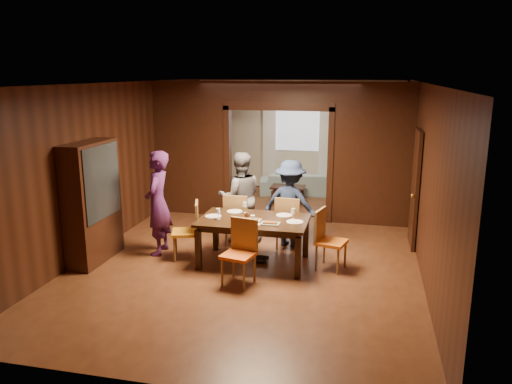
% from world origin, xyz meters
% --- Properties ---
extents(floor, '(9.00, 9.00, 0.00)m').
position_xyz_m(floor, '(0.00, 0.00, 0.00)').
color(floor, '#4E2815').
rests_on(floor, ground).
extents(ceiling, '(5.50, 9.00, 0.02)m').
position_xyz_m(ceiling, '(0.00, 0.00, 2.90)').
color(ceiling, silver).
rests_on(ceiling, room_walls).
extents(room_walls, '(5.52, 9.01, 2.90)m').
position_xyz_m(room_walls, '(0.00, 1.89, 1.51)').
color(room_walls, black).
rests_on(room_walls, floor).
extents(person_purple, '(0.50, 0.70, 1.80)m').
position_xyz_m(person_purple, '(-1.62, -0.96, 0.90)').
color(person_purple, '#451A4E').
rests_on(person_purple, floor).
extents(person_grey, '(0.99, 0.89, 1.68)m').
position_xyz_m(person_grey, '(-0.40, -0.03, 0.84)').
color(person_grey, slate).
rests_on(person_grey, floor).
extents(person_navy, '(1.12, 0.79, 1.57)m').
position_xyz_m(person_navy, '(0.53, -0.05, 0.79)').
color(person_navy, '#1D2848').
rests_on(person_navy, floor).
extents(sofa, '(2.02, 1.04, 0.56)m').
position_xyz_m(sofa, '(0.11, 3.85, 0.28)').
color(sofa, '#8CAFB8').
rests_on(sofa, floor).
extents(serving_bowl, '(0.28, 0.28, 0.07)m').
position_xyz_m(serving_bowl, '(0.20, -0.99, 0.79)').
color(serving_bowl, black).
rests_on(serving_bowl, dining_table).
extents(dining_table, '(1.76, 1.09, 0.76)m').
position_xyz_m(dining_table, '(0.09, -1.05, 0.38)').
color(dining_table, black).
rests_on(dining_table, floor).
extents(coffee_table, '(0.80, 0.50, 0.40)m').
position_xyz_m(coffee_table, '(-0.00, 2.98, 0.20)').
color(coffee_table, black).
rests_on(coffee_table, floor).
extents(chair_left, '(0.56, 0.56, 0.97)m').
position_xyz_m(chair_left, '(-1.09, -1.07, 0.48)').
color(chair_left, '#C67812').
rests_on(chair_left, floor).
extents(chair_right, '(0.54, 0.54, 0.97)m').
position_xyz_m(chair_right, '(1.35, -1.03, 0.48)').
color(chair_right, orange).
rests_on(chair_right, floor).
extents(chair_far_l, '(0.45, 0.45, 0.97)m').
position_xyz_m(chair_far_l, '(-0.39, -0.23, 0.48)').
color(chair_far_l, '#C34C12').
rests_on(chair_far_l, floor).
extents(chair_far_r, '(0.47, 0.47, 0.97)m').
position_xyz_m(chair_far_r, '(0.54, -0.21, 0.48)').
color(chair_far_r, orange).
rests_on(chair_far_r, floor).
extents(chair_near, '(0.53, 0.53, 0.97)m').
position_xyz_m(chair_near, '(0.06, -1.92, 0.48)').
color(chair_near, '#D65314').
rests_on(chair_near, floor).
extents(hutch, '(0.40, 1.20, 2.00)m').
position_xyz_m(hutch, '(-2.53, -1.50, 1.00)').
color(hutch, black).
rests_on(hutch, floor).
extents(door_right, '(0.06, 0.90, 2.10)m').
position_xyz_m(door_right, '(2.70, 0.50, 1.05)').
color(door_right, black).
rests_on(door_right, floor).
extents(window_far, '(1.20, 0.03, 1.30)m').
position_xyz_m(window_far, '(0.00, 4.44, 1.70)').
color(window_far, silver).
rests_on(window_far, back_wall).
extents(curtain_left, '(0.35, 0.06, 2.40)m').
position_xyz_m(curtain_left, '(-0.75, 4.40, 1.25)').
color(curtain_left, white).
rests_on(curtain_left, back_wall).
extents(curtain_right, '(0.35, 0.06, 2.40)m').
position_xyz_m(curtain_right, '(0.75, 4.40, 1.25)').
color(curtain_right, white).
rests_on(curtain_right, back_wall).
extents(plate_left, '(0.27, 0.27, 0.01)m').
position_xyz_m(plate_left, '(-0.59, -1.07, 0.77)').
color(plate_left, silver).
rests_on(plate_left, dining_table).
extents(plate_far_l, '(0.27, 0.27, 0.01)m').
position_xyz_m(plate_far_l, '(-0.32, -0.71, 0.77)').
color(plate_far_l, silver).
rests_on(plate_far_l, dining_table).
extents(plate_far_r, '(0.27, 0.27, 0.01)m').
position_xyz_m(plate_far_r, '(0.54, -0.75, 0.77)').
color(plate_far_r, silver).
rests_on(plate_far_r, dining_table).
extents(plate_right, '(0.27, 0.27, 0.01)m').
position_xyz_m(plate_right, '(0.77, -1.09, 0.77)').
color(plate_right, silver).
rests_on(plate_right, dining_table).
extents(plate_near, '(0.27, 0.27, 0.01)m').
position_xyz_m(plate_near, '(0.13, -1.38, 0.77)').
color(plate_near, silver).
rests_on(plate_near, dining_table).
extents(platter_a, '(0.30, 0.20, 0.04)m').
position_xyz_m(platter_a, '(0.08, -1.16, 0.78)').
color(platter_a, gray).
rests_on(platter_a, dining_table).
extents(platter_b, '(0.30, 0.20, 0.04)m').
position_xyz_m(platter_b, '(0.40, -1.26, 0.78)').
color(platter_b, gray).
rests_on(platter_b, dining_table).
extents(wineglass_left, '(0.08, 0.08, 0.18)m').
position_xyz_m(wineglass_left, '(-0.47, -1.20, 0.85)').
color(wineglass_left, white).
rests_on(wineglass_left, dining_table).
extents(wineglass_far, '(0.08, 0.08, 0.18)m').
position_xyz_m(wineglass_far, '(-0.15, -0.71, 0.85)').
color(wineglass_far, silver).
rests_on(wineglass_far, dining_table).
extents(wineglass_right, '(0.08, 0.08, 0.18)m').
position_xyz_m(wineglass_right, '(0.72, -0.92, 0.85)').
color(wineglass_right, silver).
rests_on(wineglass_right, dining_table).
extents(tumbler, '(0.07, 0.07, 0.14)m').
position_xyz_m(tumbler, '(0.13, -1.32, 0.83)').
color(tumbler, silver).
rests_on(tumbler, dining_table).
extents(condiment_jar, '(0.08, 0.08, 0.11)m').
position_xyz_m(condiment_jar, '(-0.02, -1.08, 0.82)').
color(condiment_jar, '#452310').
rests_on(condiment_jar, dining_table).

